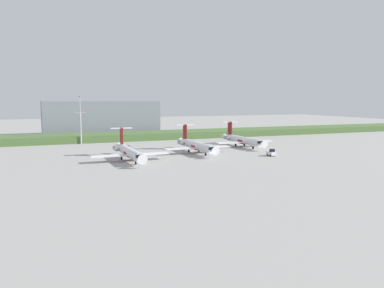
% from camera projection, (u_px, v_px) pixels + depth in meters
% --- Properties ---
extents(ground_plane, '(500.00, 500.00, 0.00)m').
position_uv_depth(ground_plane, '(177.00, 148.00, 145.37)').
color(ground_plane, '#9E9B96').
extents(grass_berm, '(320.00, 20.00, 3.00)m').
position_uv_depth(grass_berm, '(150.00, 135.00, 178.83)').
color(grass_berm, '#4C6B38').
rests_on(grass_berm, ground).
extents(regional_jet_nearest, '(22.81, 31.00, 9.00)m').
position_uv_depth(regional_jet_nearest, '(129.00, 152.00, 114.98)').
color(regional_jet_nearest, white).
rests_on(regional_jet_nearest, ground).
extents(regional_jet_second, '(22.81, 31.00, 9.00)m').
position_uv_depth(regional_jet_second, '(196.00, 145.00, 131.50)').
color(regional_jet_second, white).
rests_on(regional_jet_second, ground).
extents(regional_jet_third, '(22.81, 31.00, 9.00)m').
position_uv_depth(regional_jet_third, '(242.00, 140.00, 148.90)').
color(regional_jet_third, white).
rests_on(regional_jet_third, ground).
extents(antenna_mast, '(4.40, 0.50, 19.30)m').
position_uv_depth(antenna_mast, '(81.00, 124.00, 156.64)').
color(antenna_mast, '#B2B2B7').
rests_on(antenna_mast, ground).
extents(distant_hangar, '(55.13, 26.42, 17.11)m').
position_uv_depth(distant_hangar, '(100.00, 118.00, 195.90)').
color(distant_hangar, gray).
rests_on(distant_hangar, ground).
extents(baggage_tug, '(1.72, 3.20, 2.30)m').
position_uv_depth(baggage_tug, '(271.00, 153.00, 123.85)').
color(baggage_tug, silver).
rests_on(baggage_tug, ground).
extents(safety_cone_front_marker, '(0.44, 0.44, 0.55)m').
position_uv_depth(safety_cone_front_marker, '(269.00, 152.00, 131.13)').
color(safety_cone_front_marker, orange).
rests_on(safety_cone_front_marker, ground).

